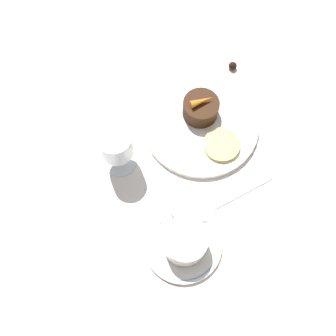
{
  "coord_description": "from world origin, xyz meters",
  "views": [
    {
      "loc": [
        -0.35,
        0.19,
        0.79
      ],
      "look_at": [
        -0.07,
        0.07,
        0.04
      ],
      "focal_mm": 42.0,
      "sensor_mm": 36.0,
      "label": 1
    }
  ],
  "objects_px": {
    "dessert_cake": "(201,108)",
    "dinner_plate": "(201,124)",
    "coffee_cup": "(185,241)",
    "wine_glass": "(116,146)",
    "fork": "(223,203)"
  },
  "relations": [
    {
      "from": "dinner_plate",
      "to": "fork",
      "type": "height_order",
      "value": "dinner_plate"
    },
    {
      "from": "dinner_plate",
      "to": "coffee_cup",
      "type": "distance_m",
      "value": 0.28
    },
    {
      "from": "fork",
      "to": "coffee_cup",
      "type": "bearing_deg",
      "value": 113.96
    },
    {
      "from": "dinner_plate",
      "to": "wine_glass",
      "type": "bearing_deg",
      "value": 93.9
    },
    {
      "from": "wine_glass",
      "to": "dessert_cake",
      "type": "xyz_separation_m",
      "value": [
        0.04,
        -0.21,
        -0.05
      ]
    },
    {
      "from": "fork",
      "to": "dessert_cake",
      "type": "relative_size",
      "value": 2.47
    },
    {
      "from": "coffee_cup",
      "to": "fork",
      "type": "relative_size",
      "value": 0.58
    },
    {
      "from": "dessert_cake",
      "to": "dinner_plate",
      "type": "bearing_deg",
      "value": 160.65
    },
    {
      "from": "dinner_plate",
      "to": "dessert_cake",
      "type": "xyz_separation_m",
      "value": [
        0.02,
        -0.01,
        0.03
      ]
    },
    {
      "from": "coffee_cup",
      "to": "wine_glass",
      "type": "distance_m",
      "value": 0.23
    },
    {
      "from": "coffee_cup",
      "to": "fork",
      "type": "bearing_deg",
      "value": -66.04
    },
    {
      "from": "wine_glass",
      "to": "dessert_cake",
      "type": "bearing_deg",
      "value": -79.77
    },
    {
      "from": "wine_glass",
      "to": "fork",
      "type": "relative_size",
      "value": 0.61
    },
    {
      "from": "coffee_cup",
      "to": "fork",
      "type": "height_order",
      "value": "coffee_cup"
    },
    {
      "from": "wine_glass",
      "to": "fork",
      "type": "distance_m",
      "value": 0.25
    }
  ]
}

